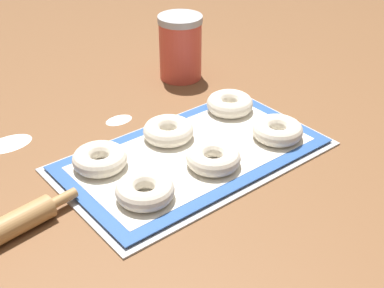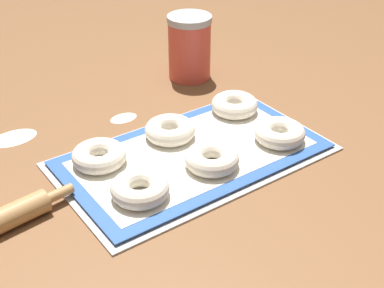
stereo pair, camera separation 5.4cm
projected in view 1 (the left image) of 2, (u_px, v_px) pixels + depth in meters
name	position (u px, v px, depth m)	size (l,w,h in m)	color
ground_plane	(186.00, 161.00, 1.04)	(2.80, 2.80, 0.00)	brown
baking_tray	(192.00, 155.00, 1.05)	(0.52, 0.30, 0.01)	#B2B5BA
baking_mat	(192.00, 152.00, 1.04)	(0.50, 0.28, 0.00)	#2D569E
bagel_front_left	(145.00, 190.00, 0.91)	(0.10, 0.10, 0.03)	silver
bagel_front_center	(213.00, 158.00, 0.99)	(0.10, 0.10, 0.03)	silver
bagel_front_right	(278.00, 130.00, 1.08)	(0.10, 0.10, 0.03)	silver
bagel_back_left	(100.00, 159.00, 0.99)	(0.10, 0.10, 0.03)	silver
bagel_back_center	(168.00, 131.00, 1.08)	(0.10, 0.10, 0.03)	silver
bagel_back_right	(230.00, 104.00, 1.18)	(0.10, 0.10, 0.03)	silver
flour_canister	(180.00, 47.00, 1.32)	(0.11, 0.11, 0.16)	#DB4C3D
flour_patch_near	(9.00, 143.00, 1.09)	(0.10, 0.06, 0.00)	white
flour_patch_far	(119.00, 120.00, 1.17)	(0.06, 0.04, 0.00)	white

